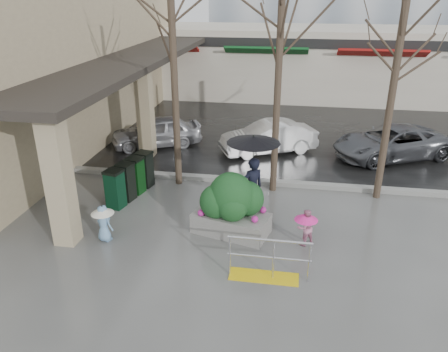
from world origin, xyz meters
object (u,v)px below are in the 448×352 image
(child_pink, at_px, (306,225))
(car_a, at_px, (156,132))
(handrail, at_px, (267,264))
(tree_mideast, at_px, (401,38))
(woman, at_px, (253,169))
(planter, at_px, (232,205))
(car_b, at_px, (269,137))
(tree_midwest, at_px, (281,23))
(child_blue, at_px, (103,220))
(car_c, at_px, (392,142))
(news_boxes, at_px, (131,179))
(tree_west, at_px, (172,27))

(child_pink, height_order, car_a, car_a)
(handrail, height_order, child_pink, handrail)
(tree_mideast, xyz_separation_m, child_pink, (-2.28, -3.21, -4.28))
(car_a, bearing_deg, woman, 14.39)
(planter, bearing_deg, car_b, 85.41)
(planter, bearing_deg, tree_midwest, 72.14)
(child_blue, bearing_deg, car_c, -116.06)
(car_a, distance_m, car_c, 9.43)
(woman, bearing_deg, planter, 27.02)
(news_boxes, height_order, car_c, car_c)
(child_pink, bearing_deg, tree_west, -67.73)
(car_a, bearing_deg, car_b, 64.55)
(car_a, distance_m, car_b, 4.67)
(tree_midwest, relative_size, child_blue, 6.85)
(child_blue, distance_m, car_a, 7.50)
(handrail, relative_size, tree_mideast, 0.29)
(tree_midwest, bearing_deg, handrail, -88.09)
(woman, bearing_deg, car_b, -127.98)
(child_blue, relative_size, planter, 0.47)
(tree_midwest, height_order, tree_mideast, tree_midwest)
(car_a, bearing_deg, news_boxes, -17.34)
(tree_west, xyz_separation_m, child_blue, (-0.97, -3.88, -4.47))
(news_boxes, bearing_deg, planter, -13.67)
(tree_west, bearing_deg, tree_mideast, 0.00)
(tree_mideast, height_order, planter, tree_mideast)
(tree_west, distance_m, tree_mideast, 6.50)
(child_blue, xyz_separation_m, car_b, (3.74, 7.43, 0.01))
(news_boxes, bearing_deg, child_blue, -71.85)
(child_pink, height_order, car_c, car_c)
(handrail, relative_size, planter, 0.87)
(tree_midwest, bearing_deg, news_boxes, -164.74)
(tree_midwest, xyz_separation_m, child_pink, (1.02, -3.21, -4.65))
(tree_mideast, height_order, news_boxes, tree_mideast)
(woman, bearing_deg, child_pink, 103.94)
(car_c, bearing_deg, planter, -63.35)
(tree_midwest, bearing_deg, tree_west, -180.00)
(car_a, xyz_separation_m, car_c, (9.43, 0.17, 0.00))
(handrail, bearing_deg, planter, 120.38)
(tree_west, height_order, child_blue, tree_west)
(handrail, distance_m, woman, 3.10)
(handrail, bearing_deg, tree_mideast, 56.81)
(tree_mideast, xyz_separation_m, news_boxes, (-7.73, -1.21, -4.26))
(child_pink, bearing_deg, news_boxes, -50.62)
(child_blue, bearing_deg, tree_midwest, -114.92)
(child_blue, distance_m, car_b, 8.32)
(planter, bearing_deg, news_boxes, 153.89)
(handrail, height_order, news_boxes, news_boxes)
(news_boxes, bearing_deg, car_c, 41.83)
(woman, relative_size, child_blue, 2.46)
(tree_midwest, xyz_separation_m, car_b, (-0.42, 3.54, -4.60))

